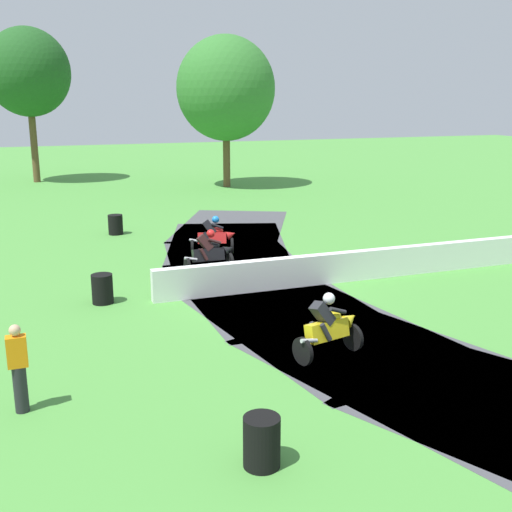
% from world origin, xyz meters
% --- Properties ---
extents(ground_plane, '(120.00, 120.00, 0.00)m').
position_xyz_m(ground_plane, '(0.00, 0.00, 0.00)').
color(ground_plane, '#4C933D').
extents(track_asphalt, '(8.13, 26.84, 0.01)m').
position_xyz_m(track_asphalt, '(0.95, -0.00, 0.00)').
color(track_asphalt, '#47474C').
rests_on(track_asphalt, ground).
extents(safety_barrier, '(16.09, 0.30, 0.90)m').
position_xyz_m(safety_barrier, '(4.86, -0.00, 0.45)').
color(safety_barrier, white).
rests_on(safety_barrier, ground).
extents(motorcycle_lead_red, '(1.73, 1.12, 1.43)m').
position_xyz_m(motorcycle_lead_red, '(-0.05, 4.61, 0.64)').
color(motorcycle_lead_red, black).
rests_on(motorcycle_lead_red, ground).
extents(motorcycle_chase_black, '(1.68, 0.79, 1.43)m').
position_xyz_m(motorcycle_chase_black, '(-0.85, 2.35, 0.65)').
color(motorcycle_chase_black, black).
rests_on(motorcycle_chase_black, ground).
extents(motorcycle_trailing_yellow, '(1.68, 1.04, 1.43)m').
position_xyz_m(motorcycle_trailing_yellow, '(-0.31, -4.90, 0.65)').
color(motorcycle_trailing_yellow, black).
rests_on(motorcycle_trailing_yellow, ground).
extents(tire_stack_near, '(0.59, 0.59, 0.80)m').
position_xyz_m(tire_stack_near, '(-2.86, 9.17, 0.40)').
color(tire_stack_near, black).
rests_on(tire_stack_near, ground).
extents(tire_stack_mid_a, '(0.57, 0.57, 0.80)m').
position_xyz_m(tire_stack_mid_a, '(-4.45, 0.40, 0.40)').
color(tire_stack_mid_a, black).
rests_on(tire_stack_mid_a, ground).
extents(tire_stack_mid_b, '(0.57, 0.57, 0.80)m').
position_xyz_m(tire_stack_mid_b, '(-3.16, -8.31, 0.40)').
color(tire_stack_mid_b, black).
rests_on(tire_stack_mid_b, ground).
extents(track_marshal, '(0.34, 0.24, 1.63)m').
position_xyz_m(track_marshal, '(-6.54, -5.25, 0.82)').
color(track_marshal, '#232328').
rests_on(track_marshal, ground).
extents(tree_far_left, '(5.93, 5.93, 9.04)m').
position_xyz_m(tree_far_left, '(5.64, 20.95, 5.92)').
color(tree_far_left, brown).
rests_on(tree_far_left, ground).
extents(tree_far_right, '(5.28, 5.28, 9.73)m').
position_xyz_m(tree_far_right, '(-5.40, 27.41, 6.93)').
color(tree_far_right, brown).
rests_on(tree_far_right, ground).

